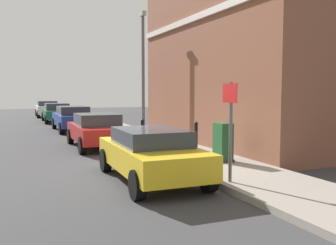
# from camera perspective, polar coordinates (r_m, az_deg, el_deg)

# --- Properties ---
(ground) EXTENTS (80.00, 80.00, 0.00)m
(ground) POSITION_cam_1_polar(r_m,az_deg,el_deg) (10.95, -3.45, -7.02)
(ground) COLOR #38383A
(sidewalk) EXTENTS (2.43, 30.00, 0.15)m
(sidewalk) POSITION_cam_1_polar(r_m,az_deg,el_deg) (17.17, -3.95, -2.44)
(sidewalk) COLOR gray
(sidewalk) RESTS_ON ground
(corner_building) EXTENTS (7.94, 10.55, 8.19)m
(corner_building) POSITION_cam_1_polar(r_m,az_deg,el_deg) (17.23, 15.80, 10.82)
(corner_building) COLOR brown
(corner_building) RESTS_ON ground
(car_yellow) EXTENTS (1.94, 4.10, 1.31)m
(car_yellow) POSITION_cam_1_polar(r_m,az_deg,el_deg) (9.35, -2.62, -4.67)
(car_yellow) COLOR gold
(car_yellow) RESTS_ON ground
(car_red) EXTENTS (1.92, 4.04, 1.35)m
(car_red) POSITION_cam_1_polar(r_m,az_deg,el_deg) (15.10, -10.81, -1.09)
(car_red) COLOR maroon
(car_red) RESTS_ON ground
(car_blue) EXTENTS (1.89, 4.28, 1.40)m
(car_blue) POSITION_cam_1_polar(r_m,az_deg,el_deg) (21.64, -14.41, 0.69)
(car_blue) COLOR navy
(car_blue) RESTS_ON ground
(car_green) EXTENTS (1.98, 4.27, 1.36)m
(car_green) POSITION_cam_1_polar(r_m,az_deg,el_deg) (28.16, -16.64, 1.50)
(car_green) COLOR #195933
(car_green) RESTS_ON ground
(car_white) EXTENTS (1.94, 3.95, 1.39)m
(car_white) POSITION_cam_1_polar(r_m,az_deg,el_deg) (34.12, -17.99, 2.06)
(car_white) COLOR silver
(car_white) RESTS_ON ground
(utility_cabinet) EXTENTS (0.46, 0.61, 1.15)m
(utility_cabinet) POSITION_cam_1_polar(r_m,az_deg,el_deg) (11.25, 8.41, -3.22)
(utility_cabinet) COLOR #1E4C28
(utility_cabinet) RESTS_ON sidewalk
(bollard_near_cabinet) EXTENTS (0.14, 0.14, 1.04)m
(bollard_near_cabinet) POSITION_cam_1_polar(r_m,az_deg,el_deg) (12.98, 4.31, -2.01)
(bollard_near_cabinet) COLOR black
(bollard_near_cabinet) RESTS_ON sidewalk
(bollard_far_kerb) EXTENTS (0.14, 0.14, 1.04)m
(bollard_far_kerb) POSITION_cam_1_polar(r_m,az_deg,el_deg) (14.13, -3.92, -1.44)
(bollard_far_kerb) COLOR black
(bollard_far_kerb) RESTS_ON sidewalk
(street_sign) EXTENTS (0.08, 0.60, 2.30)m
(street_sign) POSITION_cam_1_polar(r_m,az_deg,el_deg) (8.62, 9.53, 0.86)
(street_sign) COLOR #59595B
(street_sign) RESTS_ON sidewalk
(lamppost) EXTENTS (0.20, 0.44, 5.72)m
(lamppost) POSITION_cam_1_polar(r_m,az_deg,el_deg) (17.43, -3.83, 8.30)
(lamppost) COLOR #59595B
(lamppost) RESTS_ON sidewalk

